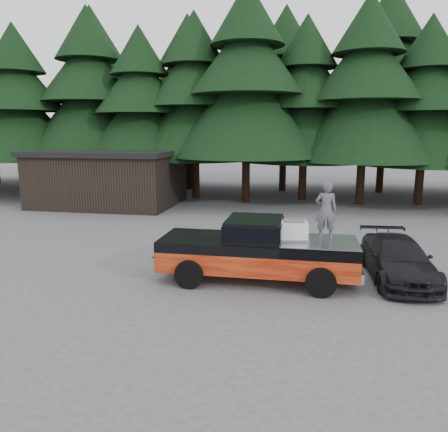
% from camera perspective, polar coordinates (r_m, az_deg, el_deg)
% --- Properties ---
extents(ground, '(120.00, 120.00, 0.00)m').
position_cam_1_polar(ground, '(13.70, -1.34, -7.95)').
color(ground, '#4D4C4F').
rests_on(ground, ground).
extents(pickup_truck, '(6.00, 2.04, 1.33)m').
position_cam_1_polar(pickup_truck, '(13.22, 4.38, -5.67)').
color(pickup_truck, '#D2551D').
rests_on(pickup_truck, ground).
extents(truck_cab, '(1.66, 1.90, 0.59)m').
position_cam_1_polar(truck_cab, '(12.98, 4.00, -1.60)').
color(truck_cab, black).
rests_on(truck_cab, pickup_truck).
extents(air_compressor, '(0.86, 0.75, 0.53)m').
position_cam_1_polar(air_compressor, '(12.89, 9.07, -1.95)').
color(air_compressor, silver).
rests_on(air_compressor, pickup_truck).
extents(man_on_bed, '(0.63, 0.42, 1.72)m').
position_cam_1_polar(man_on_bed, '(13.05, 13.18, 0.72)').
color(man_on_bed, '#4E4E54').
rests_on(man_on_bed, pickup_truck).
extents(parked_car, '(2.07, 4.42, 1.25)m').
position_cam_1_polar(parked_car, '(14.36, 21.68, -5.25)').
color(parked_car, black).
rests_on(parked_car, ground).
extents(utility_building, '(8.40, 6.40, 3.30)m').
position_cam_1_polar(utility_building, '(27.44, -14.72, 4.94)').
color(utility_building, black).
rests_on(utility_building, ground).
extents(treeline, '(60.15, 16.05, 17.50)m').
position_cam_1_polar(treeline, '(30.11, 6.54, 17.31)').
color(treeline, black).
rests_on(treeline, ground).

